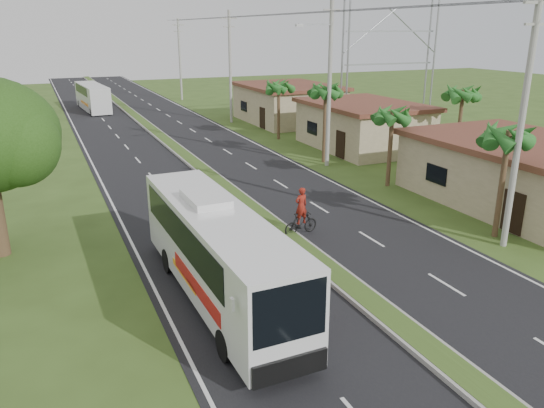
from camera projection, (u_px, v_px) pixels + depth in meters
name	position (u px, v px, depth m)	size (l,w,h in m)	color
ground	(368.00, 303.00, 18.74)	(180.00, 180.00, 0.00)	#364E1C
road_asphalt	(203.00, 171.00, 36.09)	(14.00, 160.00, 0.02)	black
median_strip	(203.00, 170.00, 36.06)	(1.20, 160.00, 0.18)	gray
lane_edge_left	(101.00, 182.00, 33.52)	(0.12, 160.00, 0.01)	silver
lane_edge_right	(292.00, 162.00, 38.67)	(0.12, 160.00, 0.01)	silver
shop_near	(525.00, 173.00, 28.77)	(8.60, 12.60, 3.52)	#9B8D69
shop_mid	(363.00, 125.00, 42.63)	(7.60, 10.60, 3.67)	#9B8D69
shop_far	(288.00, 103.00, 54.75)	(8.60, 11.60, 3.82)	#9B8D69
palm_verge_a	(509.00, 136.00, 23.31)	(2.40, 2.40, 5.45)	#473321
palm_verge_b	(392.00, 115.00, 31.39)	(2.40, 2.40, 5.05)	#473321
palm_verge_c	(326.00, 91.00, 37.00)	(2.40, 2.40, 5.85)	#473321
palm_verge_d	(279.00, 86.00, 45.18)	(2.40, 2.40, 5.25)	#473321
palm_behind_shop	(463.00, 94.00, 36.93)	(2.40, 2.40, 5.65)	#473321
utility_pole_a	(522.00, 119.00, 21.95)	(1.60, 0.28, 11.00)	gray
utility_pole_b	(329.00, 75.00, 35.65)	(3.20, 0.28, 12.00)	gray
utility_pole_c	(230.00, 66.00, 53.20)	(1.60, 0.28, 11.00)	gray
utility_pole_d	(180.00, 59.00, 70.63)	(1.60, 0.28, 10.50)	gray
billboard_lattice	(390.00, 55.00, 51.08)	(10.18, 1.18, 12.07)	gray
coach_bus_main	(217.00, 248.00, 18.44)	(2.57, 11.23, 3.62)	silver
coach_bus_far	(92.00, 96.00, 62.44)	(2.98, 10.50, 3.02)	silver
motorcyclist	(301.00, 218.00, 24.75)	(1.86, 0.77, 2.31)	black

